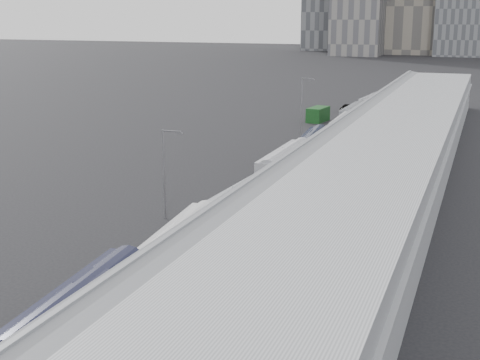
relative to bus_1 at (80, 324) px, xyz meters
The scene contains 18 objects.
sidewalk 33.87m from the bus_1, 78.10° to the left, with size 10.00×170.00×0.12m, color gray.
lane_line 33.34m from the bus_1, 96.08° to the left, with size 0.12×160.00×0.02m, color gold.
depot 34.92m from the bus_1, 71.67° to the left, with size 12.45×160.40×7.20m.
bus_1 is the anchor object (origin of this frame).
bus_2 13.01m from the bus_1, 89.35° to the left, with size 3.71×12.96×3.74m.
bus_3 24.16m from the bus_1, 88.94° to the left, with size 3.22×12.65×3.66m.
bus_4 41.04m from the bus_1, 90.07° to the left, with size 3.08×13.93×4.07m.
bus_5 52.31m from the bus_1, 89.93° to the left, with size 3.93×13.63×3.93m.
bus_6 69.94m from the bus_1, 89.45° to the left, with size 2.89×12.92×3.76m.
bus_7 82.52m from the bus_1, 90.22° to the left, with size 2.87×12.91×3.76m.
bus_8 97.74m from the bus_1, 89.75° to the left, with size 3.80×13.35×3.85m.
tree_1 8.39m from the bus_1, 61.58° to the left, with size 1.75×1.75×4.40m.
tree_2 35.49m from the bus_1, 83.37° to the left, with size 1.36×1.36×4.19m.
tree_3 55.70m from the bus_1, 85.77° to the left, with size 1.34×1.34×4.44m.
street_lamp_near 25.61m from the bus_1, 105.41° to the left, with size 2.04×0.22×8.43m.
street_lamp_far 71.18m from the bus_1, 95.09° to the left, with size 2.04×0.22×9.05m.
shipping_container 85.93m from the bus_1, 94.97° to the left, with size 2.56×5.30×2.52m, color #123B16.
suv 99.59m from the bus_1, 92.92° to the left, with size 2.33×5.04×1.40m, color black.
Camera 1 is at (22.50, -7.25, 18.69)m, focal length 50.00 mm.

